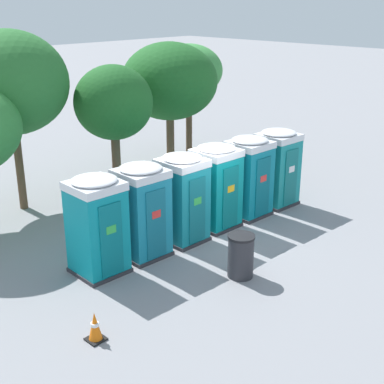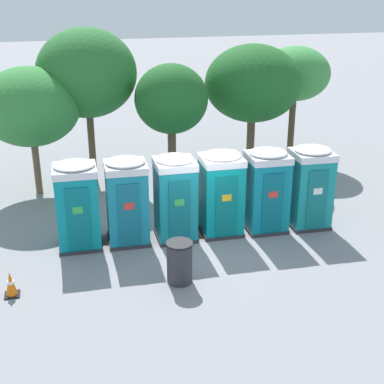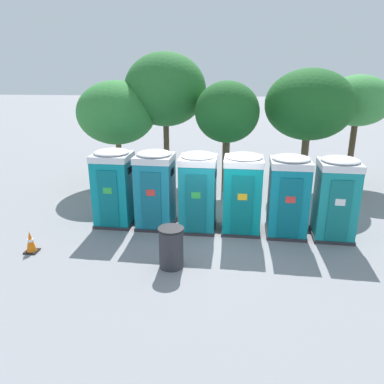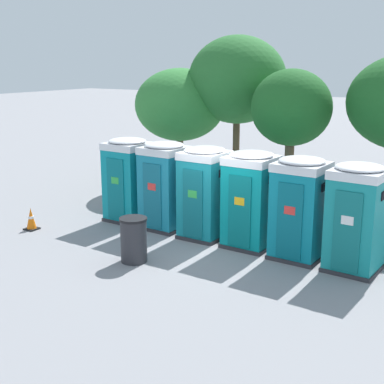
% 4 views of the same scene
% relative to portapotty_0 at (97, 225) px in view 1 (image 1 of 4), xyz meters
% --- Properties ---
extents(ground_plane, '(120.00, 120.00, 0.00)m').
position_rel_portapotty_0_xyz_m(ground_plane, '(3.46, -0.61, -1.28)').
color(ground_plane, gray).
extents(portapotty_0, '(1.25, 1.24, 2.54)m').
position_rel_portapotty_0_xyz_m(portapotty_0, '(0.00, 0.00, 0.00)').
color(portapotty_0, '#2D2D33').
rests_on(portapotty_0, ground).
extents(portapotty_1, '(1.25, 1.25, 2.54)m').
position_rel_portapotty_0_xyz_m(portapotty_1, '(1.39, -0.06, 0.00)').
color(portapotty_1, '#2D2D33').
rests_on(portapotty_1, ground).
extents(portapotty_2, '(1.18, 1.22, 2.54)m').
position_rel_portapotty_0_xyz_m(portapotty_2, '(2.79, -0.17, 0.00)').
color(portapotty_2, '#2D2D33').
rests_on(portapotty_2, ground).
extents(portapotty_3, '(1.25, 1.23, 2.54)m').
position_rel_portapotty_0_xyz_m(portapotty_3, '(4.18, -0.17, 0.00)').
color(portapotty_3, '#2D2D33').
rests_on(portapotty_3, ground).
extents(portapotty_4, '(1.26, 1.24, 2.54)m').
position_rel_portapotty_0_xyz_m(portapotty_4, '(5.58, -0.29, -0.00)').
color(portapotty_4, '#2D2D33').
rests_on(portapotty_4, ground).
extents(portapotty_5, '(1.25, 1.26, 2.54)m').
position_rel_portapotty_0_xyz_m(portapotty_5, '(6.97, -0.37, 0.00)').
color(portapotty_5, '#2D2D33').
rests_on(portapotty_5, ground).
extents(street_tree_0, '(3.62, 3.62, 5.01)m').
position_rel_portapotty_0_xyz_m(street_tree_0, '(6.94, 4.69, 2.27)').
color(street_tree_0, brown).
rests_on(street_tree_0, ground).
extents(street_tree_1, '(2.57, 2.57, 4.54)m').
position_rel_portapotty_0_xyz_m(street_tree_1, '(3.60, 3.82, 2.01)').
color(street_tree_1, brown).
rests_on(street_tree_1, ground).
extents(street_tree_2, '(3.56, 3.56, 5.68)m').
position_rel_portapotty_0_xyz_m(street_tree_2, '(0.87, 5.32, 2.80)').
color(street_tree_2, brown).
rests_on(street_tree_2, ground).
extents(street_tree_4, '(2.83, 2.83, 4.74)m').
position_rel_portapotty_0_xyz_m(street_tree_4, '(9.23, 5.93, 2.33)').
color(street_tree_4, '#4C3826').
rests_on(street_tree_4, ground).
extents(trash_can, '(0.68, 0.68, 1.11)m').
position_rel_portapotty_0_xyz_m(trash_can, '(2.30, -2.68, -0.73)').
color(trash_can, '#2D2D33').
rests_on(trash_can, ground).
extents(traffic_cone, '(0.36, 0.36, 0.64)m').
position_rel_portapotty_0_xyz_m(traffic_cone, '(-1.79, -2.28, -0.97)').
color(traffic_cone, black).
rests_on(traffic_cone, ground).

